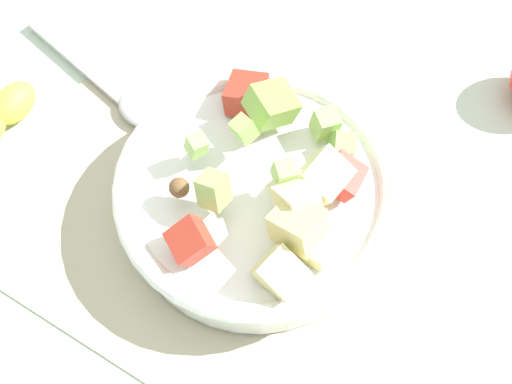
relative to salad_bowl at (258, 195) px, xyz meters
name	(u,v)px	position (x,y,z in m)	size (l,w,h in m)	color
ground_plane	(240,216)	(0.02, 0.01, -0.05)	(2.40, 2.40, 0.00)	silver
placemat	(240,214)	(0.02, 0.01, -0.04)	(0.47, 0.37, 0.01)	#BCB299
salad_bowl	(258,195)	(0.00, 0.00, 0.00)	(0.26, 0.26, 0.12)	white
serving_spoon	(114,89)	(0.21, -0.05, -0.03)	(0.21, 0.07, 0.01)	#B7B7BC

